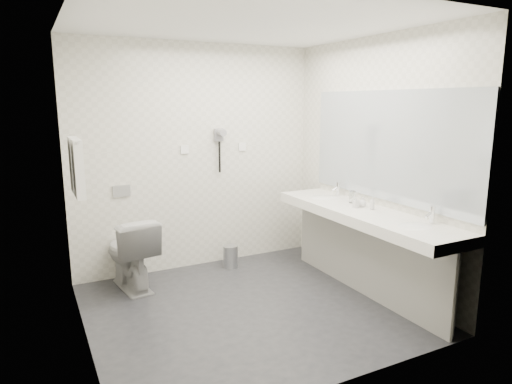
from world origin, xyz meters
TOP-DOWN VIEW (x-y plane):
  - floor at (0.00, 0.00)m, footprint 2.80×2.80m
  - ceiling at (0.00, 0.00)m, footprint 2.80×2.80m
  - wall_back at (0.00, 1.30)m, footprint 2.80×0.00m
  - wall_front at (0.00, -1.30)m, footprint 2.80×0.00m
  - wall_left at (-1.40, 0.00)m, footprint 0.00×2.60m
  - wall_right at (1.40, 0.00)m, footprint 0.00×2.60m
  - vanity_counter at (1.12, -0.20)m, footprint 0.55×2.20m
  - vanity_panel at (1.15, -0.20)m, footprint 0.03×2.15m
  - vanity_post_near at (1.18, -1.24)m, footprint 0.06×0.06m
  - vanity_post_far at (1.18, 0.84)m, footprint 0.06×0.06m
  - mirror at (1.39, -0.20)m, footprint 0.02×2.20m
  - basin_near at (1.12, -0.85)m, footprint 0.40×0.31m
  - basin_far at (1.12, 0.45)m, footprint 0.40×0.31m
  - faucet_near at (1.32, -0.85)m, footprint 0.04×0.04m
  - faucet_far at (1.32, 0.45)m, footprint 0.04×0.04m
  - soap_bottle_a at (1.12, -0.10)m, footprint 0.05×0.05m
  - soap_bottle_b at (1.20, -0.10)m, footprint 0.10×0.10m
  - soap_bottle_c at (1.21, -0.23)m, footprint 0.06×0.06m
  - glass_left at (1.23, 0.09)m, footprint 0.08×0.08m
  - toilet at (-0.86, 0.97)m, footprint 0.51×0.78m
  - flush_plate at (-0.85, 1.29)m, footprint 0.18×0.02m
  - pedal_bin at (0.27, 1.04)m, footprint 0.20×0.20m
  - bin_lid at (0.27, 1.04)m, footprint 0.17×0.17m
  - towel_rail at (-1.35, 0.55)m, footprint 0.02×0.62m
  - towel_near at (-1.34, 0.41)m, footprint 0.07×0.24m
  - towel_far at (-1.34, 0.69)m, footprint 0.07×0.24m
  - dryer_cradle at (0.25, 1.27)m, footprint 0.10×0.04m
  - dryer_barrel at (0.25, 1.20)m, footprint 0.08×0.14m
  - dryer_cord at (0.25, 1.26)m, footprint 0.02×0.02m
  - switch_plate_a at (-0.15, 1.29)m, footprint 0.09×0.02m
  - switch_plate_b at (0.55, 1.29)m, footprint 0.09×0.02m

SIDE VIEW (x-z plane):
  - floor at x=0.00m, z-range 0.00..0.00m
  - pedal_bin at x=0.27m, z-range 0.00..0.24m
  - bin_lid at x=0.27m, z-range 0.24..0.26m
  - toilet at x=-0.86m, z-range 0.00..0.74m
  - vanity_panel at x=1.15m, z-range 0.00..0.75m
  - vanity_post_near at x=1.18m, z-range 0.00..0.75m
  - vanity_post_far at x=1.18m, z-range 0.00..0.75m
  - vanity_counter at x=1.12m, z-range 0.75..0.85m
  - basin_near at x=1.12m, z-range 0.81..0.86m
  - basin_far at x=1.12m, z-range 0.81..0.86m
  - soap_bottle_b at x=1.20m, z-range 0.85..0.94m
  - soap_bottle_a at x=1.12m, z-range 0.85..0.96m
  - soap_bottle_c at x=1.21m, z-range 0.85..0.97m
  - glass_left at x=1.23m, z-range 0.85..0.97m
  - faucet_near at x=1.32m, z-range 0.85..1.00m
  - faucet_far at x=1.32m, z-range 0.85..1.00m
  - flush_plate at x=-0.85m, z-range 0.89..1.01m
  - wall_back at x=0.00m, z-range -0.15..2.65m
  - wall_front at x=0.00m, z-range -0.15..2.65m
  - wall_left at x=-1.40m, z-range -0.05..2.55m
  - wall_right at x=1.40m, z-range -0.05..2.55m
  - dryer_cord at x=0.25m, z-range 1.07..1.43m
  - towel_near at x=-1.34m, z-range 1.09..1.57m
  - towel_far at x=-1.34m, z-range 1.09..1.57m
  - switch_plate_a at x=-0.15m, z-range 1.31..1.40m
  - switch_plate_b at x=0.55m, z-range 1.31..1.40m
  - mirror at x=1.39m, z-range 0.92..1.98m
  - dryer_cradle at x=0.25m, z-range 1.43..1.57m
  - dryer_barrel at x=0.25m, z-range 1.49..1.57m
  - towel_rail at x=-1.35m, z-range 1.54..1.56m
  - ceiling at x=0.00m, z-range 2.50..2.50m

